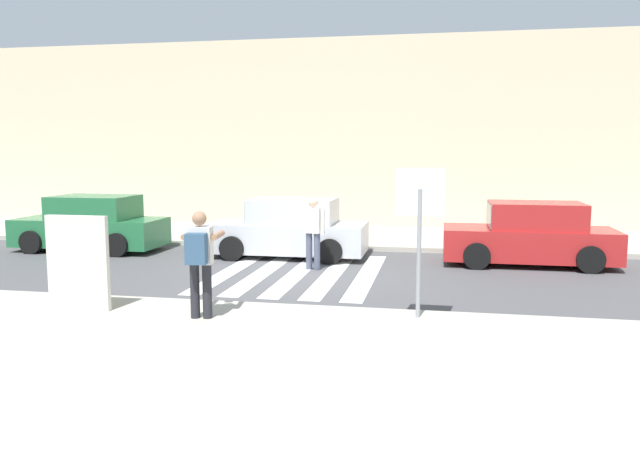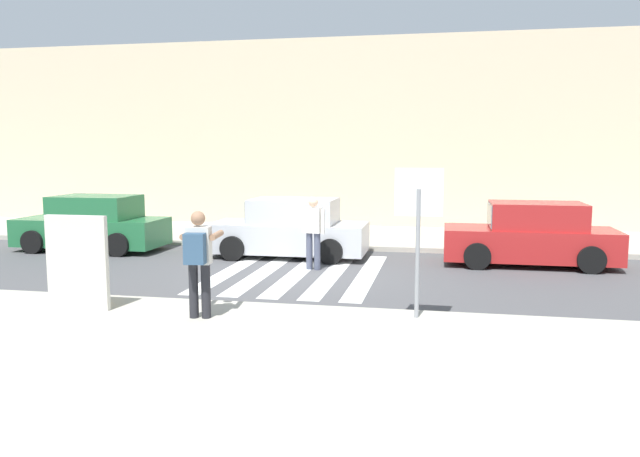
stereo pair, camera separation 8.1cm
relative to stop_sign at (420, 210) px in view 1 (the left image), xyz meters
name	(u,v)px [view 1 (the left image)]	position (x,y,z in m)	size (l,w,h in m)	color
ground_plane	(296,275)	(-2.87, 3.65, -1.88)	(120.00, 120.00, 0.00)	#4C4C4F
sidewalk_near	(188,362)	(-2.87, -2.55, -1.81)	(60.00, 6.00, 0.14)	#B2AD9E
sidewalk_far	(338,236)	(-2.87, 9.65, -1.81)	(60.00, 4.80, 0.14)	#B2AD9E
building_facade_far	(357,136)	(-2.87, 14.05, 1.48)	(56.00, 4.00, 6.73)	beige
crosswalk_stripe_0	(232,270)	(-4.47, 3.85, -1.88)	(0.44, 5.20, 0.01)	silver
crosswalk_stripe_1	(264,272)	(-3.67, 3.85, -1.88)	(0.44, 5.20, 0.01)	silver
crosswalk_stripe_2	(298,273)	(-2.87, 3.85, -1.88)	(0.44, 5.20, 0.01)	silver
crosswalk_stripe_3	(332,274)	(-2.07, 3.85, -1.88)	(0.44, 5.20, 0.01)	silver
crosswalk_stripe_4	(367,275)	(-1.27, 3.85, -1.88)	(0.44, 5.20, 0.01)	silver
stop_sign	(420,210)	(0.00, 0.00, 0.00)	(0.76, 0.08, 2.40)	gray
photographer_with_backpack	(200,255)	(-3.41, -0.74, -0.72)	(0.64, 0.89, 1.72)	#232328
pedestrian_crossing	(313,229)	(-2.61, 4.33, -0.91)	(0.57, 0.30, 1.72)	#474C60
parked_car_green	(92,225)	(-9.31, 5.95, -1.16)	(4.10, 1.92, 1.55)	#236B3D
parked_car_silver	(290,230)	(-3.57, 5.95, -1.16)	(4.10, 1.92, 1.55)	#B7BABF
parked_car_red	(530,236)	(2.52, 5.95, -1.16)	(4.10, 1.92, 1.55)	red
advertising_board	(78,263)	(-5.63, -0.59, -0.94)	(1.10, 0.11, 1.60)	beige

